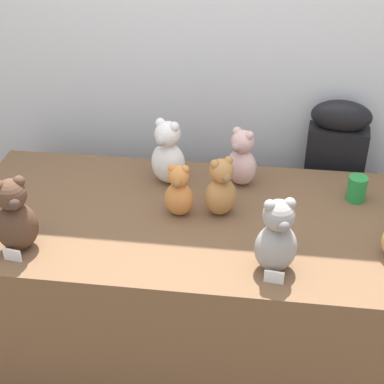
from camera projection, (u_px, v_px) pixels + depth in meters
name	position (u px, v px, depth m)	size (l,w,h in m)	color
wall_back	(212.00, 29.00, 2.67)	(7.00, 0.08, 2.60)	silver
display_table	(192.00, 285.00, 2.58)	(1.92, 0.91, 0.74)	brown
instrument_case	(330.00, 195.00, 2.92)	(0.29, 0.15, 1.03)	black
teddy_bear_ash	(277.00, 238.00, 2.03)	(0.18, 0.17, 0.30)	gray
teddy_bear_cocoa	(15.00, 217.00, 2.13)	(0.20, 0.20, 0.31)	#4C3323
teddy_bear_caramel	(221.00, 188.00, 2.34)	(0.17, 0.17, 0.26)	#B27A42
teddy_bear_snow	(168.00, 154.00, 2.54)	(0.19, 0.18, 0.30)	white
teddy_bear_ginger	(179.00, 192.00, 2.34)	(0.12, 0.11, 0.23)	#D17F3D
teddy_bear_blush	(242.00, 159.00, 2.54)	(0.18, 0.17, 0.27)	beige
party_cup_green	(357.00, 189.00, 2.46)	(0.08, 0.08, 0.11)	#238C3D
name_card_front_left	(274.00, 277.00, 2.03)	(0.07, 0.01, 0.05)	white
name_card_front_right	(12.00, 255.00, 2.13)	(0.07, 0.01, 0.05)	white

